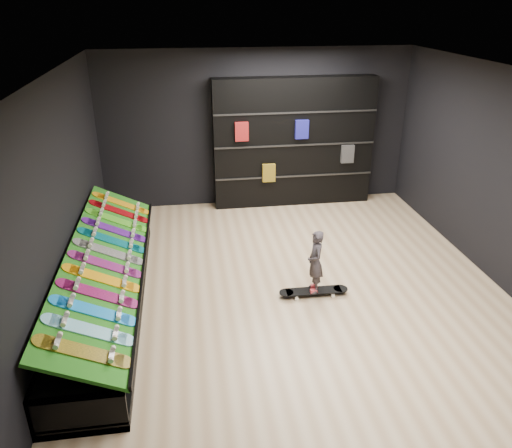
{
  "coord_description": "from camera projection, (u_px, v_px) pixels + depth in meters",
  "views": [
    {
      "loc": [
        -1.41,
        -5.94,
        3.85
      ],
      "look_at": [
        -0.5,
        0.2,
        1.0
      ],
      "focal_mm": 35.0,
      "sensor_mm": 36.0,
      "label": 1
    }
  ],
  "objects": [
    {
      "name": "floor",
      "position": [
        293.0,
        291.0,
        7.13
      ],
      "size": [
        6.0,
        7.0,
        0.01
      ],
      "primitive_type": "cube",
      "color": "tan",
      "rests_on": "ground"
    },
    {
      "name": "ceiling",
      "position": [
        300.0,
        75.0,
        5.88
      ],
      "size": [
        6.0,
        7.0,
        0.01
      ],
      "primitive_type": "cube",
      "color": "white",
      "rests_on": "ground"
    },
    {
      "name": "wall_back",
      "position": [
        256.0,
        129.0,
        9.65
      ],
      "size": [
        6.0,
        0.02,
        3.0
      ],
      "primitive_type": "cube",
      "color": "black",
      "rests_on": "ground"
    },
    {
      "name": "wall_front",
      "position": [
        410.0,
        378.0,
        3.36
      ],
      "size": [
        6.0,
        0.02,
        3.0
      ],
      "primitive_type": "cube",
      "color": "black",
      "rests_on": "ground"
    },
    {
      "name": "wall_left",
      "position": [
        57.0,
        206.0,
        6.11
      ],
      "size": [
        0.02,
        7.0,
        3.0
      ],
      "primitive_type": "cube",
      "color": "black",
      "rests_on": "ground"
    },
    {
      "name": "wall_right",
      "position": [
        508.0,
        182.0,
        6.91
      ],
      "size": [
        0.02,
        7.0,
        3.0
      ],
      "primitive_type": "cube",
      "color": "black",
      "rests_on": "ground"
    },
    {
      "name": "display_rack",
      "position": [
        107.0,
        290.0,
        6.69
      ],
      "size": [
        0.9,
        4.5,
        0.5
      ],
      "primitive_type": null,
      "color": "black",
      "rests_on": "ground"
    },
    {
      "name": "turf_ramp",
      "position": [
        107.0,
        260.0,
        6.5
      ],
      "size": [
        0.92,
        4.5,
        0.46
      ],
      "primitive_type": "cube",
      "rotation": [
        0.0,
        0.44,
        0.0
      ],
      "color": "#185F0F",
      "rests_on": "display_rack"
    },
    {
      "name": "back_shelving",
      "position": [
        293.0,
        143.0,
        9.69
      ],
      "size": [
        3.11,
        0.36,
        2.49
      ],
      "primitive_type": "cube",
      "color": "black",
      "rests_on": "ground"
    },
    {
      "name": "floor_skateboard",
      "position": [
        313.0,
        293.0,
        7.01
      ],
      "size": [
        0.98,
        0.24,
        0.09
      ],
      "primitive_type": null,
      "rotation": [
        0.0,
        0.0,
        -0.02
      ],
      "color": "black",
      "rests_on": "ground"
    },
    {
      "name": "child",
      "position": [
        315.0,
        273.0,
        6.88
      ],
      "size": [
        0.15,
        0.21,
        0.54
      ],
      "primitive_type": "imported",
      "rotation": [
        0.0,
        0.0,
        -1.59
      ],
      "color": "black",
      "rests_on": "floor_skateboard"
    },
    {
      "name": "display_board_0",
      "position": [
        84.0,
        352.0,
        4.79
      ],
      "size": [
        0.93,
        0.22,
        0.5
      ],
      "primitive_type": null,
      "rotation": [
        0.0,
        0.44,
        0.0
      ],
      "color": "yellow",
      "rests_on": "turf_ramp"
    },
    {
      "name": "display_board_1",
      "position": [
        89.0,
        330.0,
        5.1
      ],
      "size": [
        0.93,
        0.22,
        0.5
      ],
      "primitive_type": null,
      "rotation": [
        0.0,
        0.44,
        0.0
      ],
      "color": "#0CB2E5",
      "rests_on": "turf_ramp"
    },
    {
      "name": "display_board_2",
      "position": [
        94.0,
        311.0,
        5.41
      ],
      "size": [
        0.93,
        0.22,
        0.5
      ],
      "primitive_type": null,
      "rotation": [
        0.0,
        0.44,
        0.0
      ],
      "color": "blue",
      "rests_on": "turf_ramp"
    },
    {
      "name": "display_board_3",
      "position": [
        98.0,
        294.0,
        5.72
      ],
      "size": [
        0.93,
        0.22,
        0.5
      ],
      "primitive_type": null,
      "rotation": [
        0.0,
        0.44,
        0.0
      ],
      "color": "#E5198C",
      "rests_on": "turf_ramp"
    },
    {
      "name": "display_board_4",
      "position": [
        102.0,
        278.0,
        6.03
      ],
      "size": [
        0.93,
        0.22,
        0.5
      ],
      "primitive_type": null,
      "rotation": [
        0.0,
        0.44,
        0.0
      ],
      "color": "yellow",
      "rests_on": "turf_ramp"
    },
    {
      "name": "display_board_5",
      "position": [
        106.0,
        264.0,
        6.34
      ],
      "size": [
        0.93,
        0.22,
        0.5
      ],
      "primitive_type": null,
      "rotation": [
        0.0,
        0.44,
        0.0
      ],
      "color": "#2626BF",
      "rests_on": "turf_ramp"
    },
    {
      "name": "display_board_6",
      "position": [
        109.0,
        252.0,
        6.65
      ],
      "size": [
        0.93,
        0.22,
        0.5
      ],
      "primitive_type": null,
      "rotation": [
        0.0,
        0.44,
        0.0
      ],
      "color": "black",
      "rests_on": "turf_ramp"
    },
    {
      "name": "display_board_7",
      "position": [
        112.0,
        240.0,
        6.96
      ],
      "size": [
        0.93,
        0.22,
        0.5
      ],
      "primitive_type": null,
      "rotation": [
        0.0,
        0.44,
        0.0
      ],
      "color": "#0C8C99",
      "rests_on": "turf_ramp"
    },
    {
      "name": "display_board_8",
      "position": [
        115.0,
        230.0,
        7.27
      ],
      "size": [
        0.93,
        0.22,
        0.5
      ],
      "primitive_type": null,
      "rotation": [
        0.0,
        0.44,
        0.0
      ],
      "color": "purple",
      "rests_on": "turf_ramp"
    },
    {
      "name": "display_board_9",
      "position": [
        117.0,
        220.0,
        7.58
      ],
      "size": [
        0.93,
        0.22,
        0.5
      ],
      "primitive_type": null,
      "rotation": [
        0.0,
        0.44,
        0.0
      ],
      "color": "green",
      "rests_on": "turf_ramp"
    },
    {
      "name": "display_board_10",
      "position": [
        119.0,
        211.0,
        7.89
      ],
      "size": [
        0.93,
        0.22,
        0.5
      ],
      "primitive_type": null,
      "rotation": [
        0.0,
        0.44,
        0.0
      ],
      "color": "red",
      "rests_on": "turf_ramp"
    },
    {
      "name": "display_board_11",
      "position": [
        121.0,
        203.0,
        8.2
      ],
      "size": [
        0.93,
        0.22,
        0.5
      ],
      "primitive_type": null,
      "rotation": [
        0.0,
        0.44,
        0.0
      ],
      "color": "orange",
      "rests_on": "turf_ramp"
    }
  ]
}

